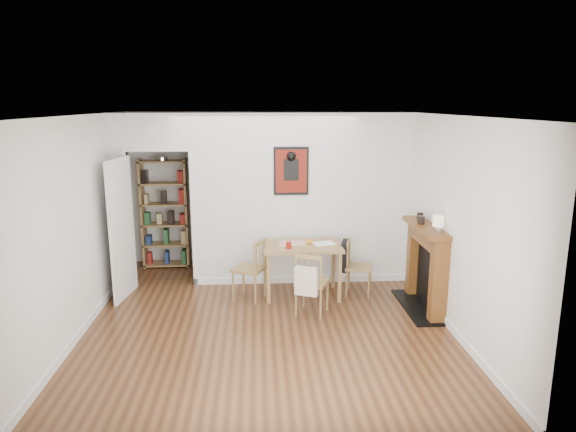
{
  "coord_description": "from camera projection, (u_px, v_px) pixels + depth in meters",
  "views": [
    {
      "loc": [
        -0.1,
        -6.21,
        2.75
      ],
      "look_at": [
        0.31,
        0.6,
        1.23
      ],
      "focal_mm": 32.0,
      "sensor_mm": 36.0,
      "label": 1
    }
  ],
  "objects": [
    {
      "name": "red_glass",
      "position": [
        289.0,
        245.0,
        7.13
      ],
      "size": [
        0.07,
        0.07,
        0.1
      ],
      "primitive_type": "cylinder",
      "color": "maroon",
      "rests_on": "dining_table"
    },
    {
      "name": "notebook",
      "position": [
        323.0,
        243.0,
        7.36
      ],
      "size": [
        0.35,
        0.29,
        0.01
      ],
      "primitive_type": "cube",
      "rotation": [
        0.0,
        0.0,
        0.28
      ],
      "color": "white",
      "rests_on": "dining_table"
    },
    {
      "name": "chair_front",
      "position": [
        312.0,
        283.0,
        6.72
      ],
      "size": [
        0.56,
        0.59,
        0.86
      ],
      "color": "olive",
      "rests_on": "ground"
    },
    {
      "name": "mantel_lamp",
      "position": [
        438.0,
        222.0,
        6.37
      ],
      "size": [
        0.14,
        0.14,
        0.22
      ],
      "color": "silver",
      "rests_on": "fireplace"
    },
    {
      "name": "bookshelf",
      "position": [
        165.0,
        214.0,
        8.62
      ],
      "size": [
        0.77,
        0.31,
        1.84
      ],
      "color": "olive",
      "rests_on": "ground"
    },
    {
      "name": "chair_right",
      "position": [
        358.0,
        266.0,
        7.43
      ],
      "size": [
        0.55,
        0.5,
        0.81
      ],
      "color": "olive",
      "rests_on": "ground"
    },
    {
      "name": "orange_fruit",
      "position": [
        309.0,
        241.0,
        7.36
      ],
      "size": [
        0.08,
        0.08,
        0.08
      ],
      "primitive_type": "sphere",
      "color": "orange",
      "rests_on": "dining_table"
    },
    {
      "name": "ground",
      "position": [
        267.0,
        319.0,
        6.65
      ],
      "size": [
        5.2,
        5.2,
        0.0
      ],
      "primitive_type": "plane",
      "color": "brown",
      "rests_on": "ground"
    },
    {
      "name": "ceramic_jar_b",
      "position": [
        420.0,
        216.0,
        7.05
      ],
      "size": [
        0.09,
        0.09,
        0.11
      ],
      "primitive_type": "cylinder",
      "color": "black",
      "rests_on": "fireplace"
    },
    {
      "name": "dining_table",
      "position": [
        302.0,
        251.0,
        7.33
      ],
      "size": [
        1.11,
        0.71,
        0.76
      ],
      "color": "olive",
      "rests_on": "ground"
    },
    {
      "name": "fireplace",
      "position": [
        427.0,
        264.0,
        6.89
      ],
      "size": [
        0.45,
        1.25,
        1.16
      ],
      "color": "brown",
      "rests_on": "ground"
    },
    {
      "name": "ceramic_jar_a",
      "position": [
        421.0,
        220.0,
        6.82
      ],
      "size": [
        0.09,
        0.09,
        0.11
      ],
      "primitive_type": "cylinder",
      "color": "black",
      "rests_on": "fireplace"
    },
    {
      "name": "chair_left",
      "position": [
        249.0,
        269.0,
        7.24
      ],
      "size": [
        0.58,
        0.58,
        0.88
      ],
      "color": "olive",
      "rests_on": "ground"
    },
    {
      "name": "placemat",
      "position": [
        293.0,
        243.0,
        7.4
      ],
      "size": [
        0.39,
        0.3,
        0.0
      ],
      "primitive_type": "cube",
      "rotation": [
        0.0,
        0.0,
        0.04
      ],
      "color": "beige",
      "rests_on": "dining_table"
    },
    {
      "name": "room_shell",
      "position": [
        271.0,
        201.0,
        7.69
      ],
      "size": [
        5.2,
        5.2,
        5.2
      ],
      "color": "silver",
      "rests_on": "ground"
    }
  ]
}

